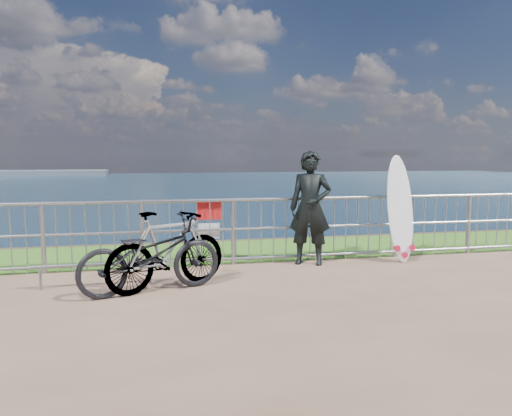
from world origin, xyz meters
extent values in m
plane|color=#346C1D|center=(0.00, 2.70, 0.01)|extent=(120.00, 120.00, 0.00)
cube|color=brown|center=(0.00, 3.90, -2.50)|extent=(120.00, 0.30, 5.00)
plane|color=#173147|center=(0.00, 90.00, -5.00)|extent=(260.00, 260.00, 0.00)
cylinder|color=#93959B|center=(0.00, 1.60, 1.10)|extent=(10.00, 0.06, 0.06)
cylinder|color=#93959B|center=(0.00, 1.60, 0.61)|extent=(10.00, 0.05, 0.05)
cylinder|color=#93959B|center=(0.00, 1.60, 0.10)|extent=(10.00, 0.05, 0.05)
cylinder|color=#93959B|center=(-3.50, 1.60, 0.55)|extent=(0.06, 0.06, 1.10)
cylinder|color=#93959B|center=(-2.00, 1.60, 0.55)|extent=(0.06, 0.06, 1.10)
cylinder|color=#93959B|center=(-0.50, 1.60, 0.55)|extent=(0.06, 0.06, 1.10)
cylinder|color=#93959B|center=(1.00, 1.60, 0.55)|extent=(0.06, 0.06, 1.10)
cylinder|color=#93959B|center=(2.50, 1.60, 0.55)|extent=(0.06, 0.06, 1.10)
cylinder|color=#93959B|center=(4.00, 1.60, 0.55)|extent=(0.06, 0.06, 1.10)
cube|color=red|center=(-0.90, 1.66, 0.92)|extent=(0.42, 0.02, 0.30)
cube|color=white|center=(-0.90, 1.66, 0.92)|extent=(0.38, 0.01, 0.08)
cube|color=white|center=(-0.90, 1.66, 0.58)|extent=(0.36, 0.02, 0.26)
imported|color=black|center=(0.79, 1.37, 0.96)|extent=(0.83, 0.71, 1.92)
ellipsoid|color=white|center=(2.40, 1.28, 0.93)|extent=(0.51, 0.45, 1.87)
cone|color=red|center=(2.26, 1.16, 0.26)|extent=(0.11, 0.20, 0.11)
cone|color=red|center=(2.54, 1.16, 0.26)|extent=(0.11, 0.20, 0.11)
cone|color=red|center=(2.40, 1.16, 0.14)|extent=(0.11, 0.20, 0.11)
imported|color=black|center=(-1.87, 0.14, 0.52)|extent=(2.08, 1.23, 1.03)
imported|color=black|center=(-1.65, 0.27, 0.55)|extent=(1.87, 1.29, 1.10)
cylinder|color=#93959B|center=(-2.63, 0.58, 0.33)|extent=(1.68, 0.05, 0.05)
cylinder|color=#93959B|center=(-3.37, 0.58, 0.16)|extent=(0.04, 0.04, 0.33)
cylinder|color=#93959B|center=(-1.89, 0.58, 0.16)|extent=(0.04, 0.04, 0.33)
camera|label=1|loc=(-1.90, -6.61, 1.87)|focal=35.00mm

